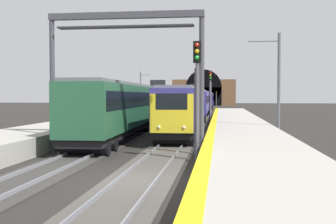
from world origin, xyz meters
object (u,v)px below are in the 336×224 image
catenary_mast_far (278,85)px  railway_signal_mid (210,92)px  catenary_mast_near (141,92)px  railway_signal_near (197,90)px  overhead_signal_gantry (125,48)px  train_main_approaching (201,102)px  railway_signal_far (216,97)px  train_adjacent_platform (158,103)px

catenary_mast_far → railway_signal_mid: bearing=18.2°
railway_signal_mid → catenary_mast_near: bearing=-154.5°
railway_signal_near → overhead_signal_gantry: overhead_signal_gantry is taller
train_main_approaching → railway_signal_far: size_ratio=19.12×
overhead_signal_gantry → catenary_mast_far: size_ratio=1.11×
railway_signal_mid → catenary_mast_near: size_ratio=0.79×
train_main_approaching → railway_signal_mid: railway_signal_mid is taller
railway_signal_far → catenary_mast_near: (-44.84, 13.47, 1.28)m
train_adjacent_platform → overhead_signal_gantry: overhead_signal_gantry is taller
railway_signal_far → catenary_mast_near: bearing=-16.7°
train_adjacent_platform → railway_signal_mid: size_ratio=9.60×
train_main_approaching → catenary_mast_far: bearing=10.8°
railway_signal_mid → railway_signal_far: bearing=-180.0°
train_main_approaching → train_adjacent_platform: size_ratio=1.47×
railway_signal_near → catenary_mast_near: catenary_mast_near is taller
overhead_signal_gantry → railway_signal_mid: bearing=-9.2°
catenary_mast_far → railway_signal_far: bearing=3.4°
railway_signal_far → catenary_mast_far: 89.48m
train_main_approaching → train_adjacent_platform: bearing=-13.7°
train_adjacent_platform → overhead_signal_gantry: (-26.10, -2.15, 3.43)m
train_adjacent_platform → railway_signal_near: size_ratio=9.85×
railway_signal_far → railway_signal_near: bearing=0.0°
railway_signal_mid → overhead_signal_gantry: (-25.14, 4.06, 2.22)m
catenary_mast_near → catenary_mast_far: size_ratio=0.98×
railway_signal_far → overhead_signal_gantry: overhead_signal_gantry is taller
train_main_approaching → railway_signal_mid: (-19.59, -1.91, 1.37)m
train_adjacent_platform → railway_signal_near: (-28.29, -6.21, 1.12)m
railway_signal_far → catenary_mast_near: catenary_mast_near is taller
railway_signal_mid → overhead_signal_gantry: bearing=-9.2°
train_adjacent_platform → railway_signal_far: train_adjacent_platform is taller
railway_signal_far → catenary_mast_near: size_ratio=0.58×
train_main_approaching → catenary_mast_near: bearing=-127.3°
railway_signal_near → railway_signal_mid: size_ratio=0.97×
overhead_signal_gantry → railway_signal_far: bearing=-2.4°
train_adjacent_platform → overhead_signal_gantry: size_ratio=6.67×
railway_signal_near → railway_signal_far: (100.38, 0.00, -0.88)m
railway_signal_mid → train_main_approaching: bearing=-174.4°
railway_signal_mid → overhead_signal_gantry: 25.56m
railway_signal_far → train_adjacent_platform: bearing=-4.9°
railway_signal_far → overhead_signal_gantry: bearing=-2.4°
overhead_signal_gantry → catenary_mast_near: 54.20m
train_main_approaching → railway_signal_near: size_ratio=14.46×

